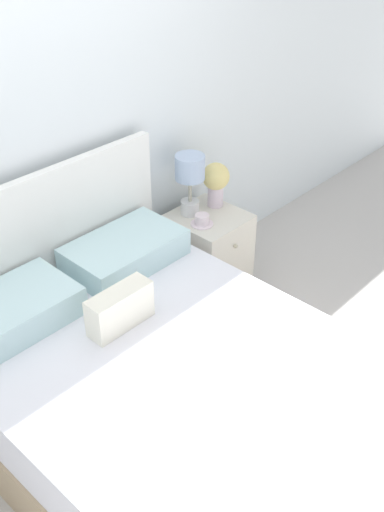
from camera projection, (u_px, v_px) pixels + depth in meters
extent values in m
plane|color=#BCB7B2|center=(56.00, 350.00, 3.32)|extent=(12.00, 12.00, 0.00)
cube|color=white|center=(9.00, 124.00, 2.63)|extent=(8.00, 0.06, 2.60)
cube|color=tan|center=(191.00, 436.00, 2.66)|extent=(1.42, 2.06, 0.28)
cube|color=white|center=(191.00, 394.00, 2.51)|extent=(1.39, 2.02, 0.26)
cube|color=white|center=(45.00, 273.00, 3.01)|extent=(1.44, 0.05, 1.07)
cube|color=silver|center=(9.00, 313.00, 2.64)|extent=(0.59, 0.36, 0.14)
cube|color=silver|center=(125.00, 251.00, 3.05)|extent=(0.59, 0.36, 0.14)
cube|color=white|center=(120.00, 309.00, 2.63)|extent=(0.31, 0.11, 0.19)
cube|color=silver|center=(208.00, 253.00, 3.65)|extent=(0.40, 0.41, 0.52)
sphere|color=#B2AD93|center=(236.00, 246.00, 3.45)|extent=(0.02, 0.02, 0.02)
cylinder|color=white|center=(190.00, 207.00, 3.51)|extent=(0.11, 0.11, 0.08)
cylinder|color=#B7B29E|center=(190.00, 190.00, 3.44)|extent=(0.02, 0.02, 0.14)
cylinder|color=#A8BCDB|center=(190.00, 167.00, 3.36)|extent=(0.17, 0.17, 0.14)
cylinder|color=silver|center=(215.00, 195.00, 3.58)|extent=(0.09, 0.09, 0.13)
sphere|color=#E5D17F|center=(216.00, 176.00, 3.51)|extent=(0.16, 0.16, 0.16)
sphere|color=#609356|center=(220.00, 180.00, 3.56)|extent=(0.07, 0.07, 0.07)
cylinder|color=white|center=(202.00, 224.00, 3.43)|extent=(0.13, 0.13, 0.01)
cylinder|color=white|center=(202.00, 219.00, 3.41)|extent=(0.08, 0.08, 0.06)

